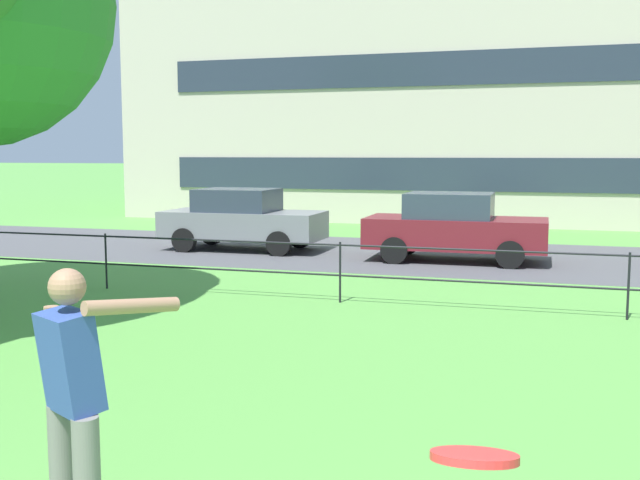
% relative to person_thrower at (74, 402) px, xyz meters
% --- Properties ---
extents(street_strip, '(80.00, 6.31, 0.01)m').
position_rel_person_thrower_xyz_m(street_strip, '(1.62, 14.07, -0.96)').
color(street_strip, '#4C4C51').
rests_on(street_strip, ground).
extents(park_fence, '(39.44, 0.04, 1.00)m').
position_rel_person_thrower_xyz_m(park_fence, '(1.62, 7.97, -0.29)').
color(park_fence, black).
rests_on(park_fence, ground).
extents(person_thrower, '(0.75, 0.69, 1.77)m').
position_rel_person_thrower_xyz_m(person_thrower, '(0.00, 0.00, 0.00)').
color(person_thrower, slate).
rests_on(person_thrower, ground).
extents(frisbee, '(0.30, 0.30, 0.08)m').
position_rel_person_thrower_xyz_m(frisbee, '(2.50, -1.50, 0.57)').
color(frisbee, red).
extents(car_grey_far_right, '(4.01, 1.84, 1.54)m').
position_rel_person_thrower_xyz_m(car_grey_far_right, '(-4.73, 13.72, -0.18)').
color(car_grey_far_right, slate).
rests_on(car_grey_far_right, ground).
extents(car_maroon_right, '(4.02, 1.84, 1.54)m').
position_rel_person_thrower_xyz_m(car_maroon_right, '(0.61, 13.31, -0.18)').
color(car_maroon_right, maroon).
rests_on(car_maroon_right, ground).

